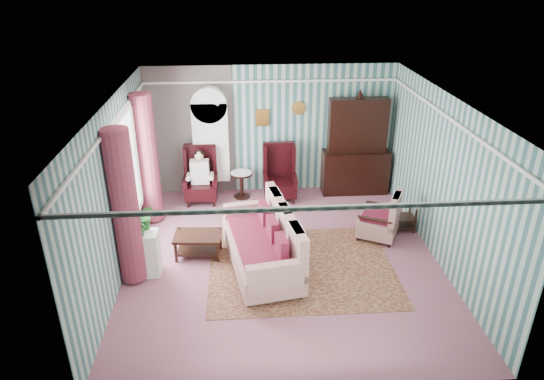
{
  "coord_description": "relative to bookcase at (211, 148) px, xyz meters",
  "views": [
    {
      "loc": [
        -0.7,
        -7.37,
        4.84
      ],
      "look_at": [
        -0.15,
        0.6,
        1.09
      ],
      "focal_mm": 32.0,
      "sensor_mm": 36.0,
      "label": 1
    }
  ],
  "objects": [
    {
      "name": "floor",
      "position": [
        1.35,
        -2.84,
        -1.12
      ],
      "size": [
        6.0,
        6.0,
        0.0
      ],
      "primitive_type": "plane",
      "color": "#905460",
      "rests_on": "ground"
    },
    {
      "name": "seated_woman",
      "position": [
        -0.25,
        -0.39,
        -0.53
      ],
      "size": [
        0.44,
        0.4,
        1.18
      ],
      "primitive_type": null,
      "color": "white",
      "rests_on": "floor"
    },
    {
      "name": "potted_plant_c",
      "position": [
        -1.09,
        -3.1,
        -0.14
      ],
      "size": [
        0.22,
        0.22,
        0.36
      ],
      "primitive_type": "imported",
      "rotation": [
        0.0,
        0.0,
        -0.1
      ],
      "color": "#164816",
      "rests_on": "plant_stand"
    },
    {
      "name": "potted_plant_b",
      "position": [
        -0.95,
        -3.0,
        -0.1
      ],
      "size": [
        0.26,
        0.21,
        0.44
      ],
      "primitive_type": "imported",
      "rotation": [
        0.0,
        0.0,
        0.08
      ],
      "color": "#1B5119",
      "rests_on": "plant_stand"
    },
    {
      "name": "sofa",
      "position": [
        0.95,
        -3.09,
        -0.55
      ],
      "size": [
        1.45,
        2.42,
        1.13
      ],
      "primitive_type": "cube",
      "rotation": [
        0.0,
        0.0,
        1.75
      ],
      "color": "#C2BC96",
      "rests_on": "floor"
    },
    {
      "name": "plant_stand",
      "position": [
        -1.05,
        -3.14,
        -0.72
      ],
      "size": [
        0.55,
        0.35,
        0.8
      ],
      "primitive_type": "cube",
      "color": "white",
      "rests_on": "floor"
    },
    {
      "name": "potted_plant_a",
      "position": [
        -1.04,
        -3.23,
        -0.12
      ],
      "size": [
        0.38,
        0.33,
        0.39
      ],
      "primitive_type": "imported",
      "rotation": [
        0.0,
        0.0,
        0.08
      ],
      "color": "#224E18",
      "rests_on": "plant_stand"
    },
    {
      "name": "coffee_table",
      "position": [
        -0.16,
        -2.63,
        -0.9
      ],
      "size": [
        0.88,
        0.61,
        0.43
      ],
      "primitive_type": "cube",
      "rotation": [
        0.0,
        0.0,
        -0.08
      ],
      "color": "black",
      "rests_on": "floor"
    },
    {
      "name": "nest_table",
      "position": [
        3.82,
        -1.94,
        -0.85
      ],
      "size": [
        0.45,
        0.38,
        0.54
      ],
      "primitive_type": "cube",
      "color": "black",
      "rests_on": "floor"
    },
    {
      "name": "round_side_table",
      "position": [
        0.65,
        -0.24,
        -0.82
      ],
      "size": [
        0.5,
        0.5,
        0.6
      ],
      "primitive_type": "cylinder",
      "color": "black",
      "rests_on": "floor"
    },
    {
      "name": "dresser_hutch",
      "position": [
        3.25,
        -0.12,
        0.06
      ],
      "size": [
        1.5,
        0.56,
        2.36
      ],
      "primitive_type": "cube",
      "color": "black",
      "rests_on": "floor"
    },
    {
      "name": "floral_armchair",
      "position": [
        3.25,
        -2.19,
        -0.69
      ],
      "size": [
        1.07,
        1.06,
        0.87
      ],
      "primitive_type": "cube",
      "rotation": [
        0.0,
        0.0,
        1.1
      ],
      "color": "beige",
      "rests_on": "floor"
    },
    {
      "name": "wingback_right",
      "position": [
        1.5,
        -0.39,
        -0.5
      ],
      "size": [
        0.76,
        0.8,
        1.25
      ],
      "primitive_type": "cube",
      "color": "black",
      "rests_on": "floor"
    },
    {
      "name": "rug",
      "position": [
        1.65,
        -3.14,
        -1.11
      ],
      "size": [
        3.2,
        2.6,
        0.01
      ],
      "primitive_type": "cube",
      "color": "#4F1A23",
      "rests_on": "floor"
    },
    {
      "name": "room_shell",
      "position": [
        0.73,
        -2.66,
        0.89
      ],
      "size": [
        5.53,
        6.02,
        2.91
      ],
      "color": "#356160",
      "rests_on": "ground"
    },
    {
      "name": "bookcase",
      "position": [
        0.0,
        0.0,
        0.0
      ],
      "size": [
        0.8,
        0.28,
        2.24
      ],
      "primitive_type": "cube",
      "color": "white",
      "rests_on": "floor"
    },
    {
      "name": "wingback_left",
      "position": [
        -0.25,
        -0.39,
        -0.5
      ],
      "size": [
        0.76,
        0.8,
        1.25
      ],
      "primitive_type": "cube",
      "color": "black",
      "rests_on": "floor"
    }
  ]
}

